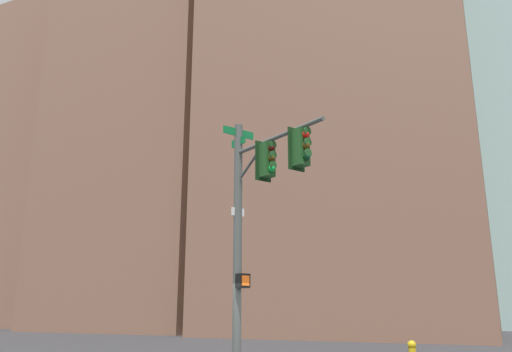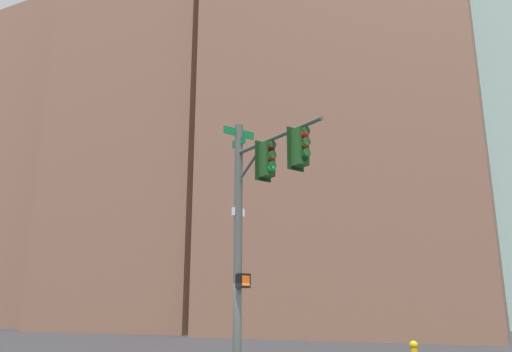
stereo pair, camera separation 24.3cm
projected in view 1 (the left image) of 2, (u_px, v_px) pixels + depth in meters
name	position (u px, v px, depth m)	size (l,w,h in m)	color
signal_pole_assembly	(256.00, 205.00, 14.53)	(2.30, 3.62, 7.36)	#4C514C
building_brick_nearside	(354.00, 69.00, 45.39)	(23.38, 18.97, 45.13)	#845B47
building_brick_midblock	(178.00, 141.00, 53.31)	(22.52, 16.15, 37.63)	#845B47
building_glass_tower	(478.00, 36.00, 63.98)	(28.43, 33.34, 69.96)	#9EC6C1
building_brick_farside	(60.00, 169.00, 61.54)	(17.09, 18.14, 36.52)	#845B47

